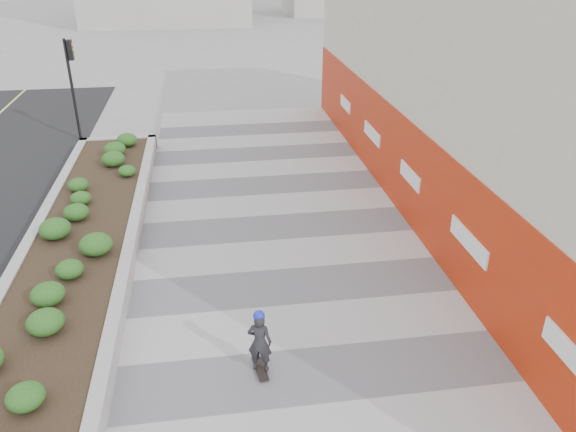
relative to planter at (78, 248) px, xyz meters
name	(u,v)px	position (x,y,z in m)	size (l,w,h in m)	color
walkway	(308,336)	(5.50, -4.00, -0.41)	(8.00, 36.00, 0.01)	#A8A8AD
building	(505,81)	(12.48, 1.98, 3.56)	(6.04, 24.08, 8.00)	#C0B5A4
planter	(78,248)	(0.00, 0.00, 0.00)	(3.00, 18.00, 0.90)	#9E9EA0
traffic_signal_near	(72,75)	(-1.73, 10.50, 2.34)	(0.33, 0.28, 4.20)	black
manhole_cover	(331,334)	(6.00, -4.00, -0.42)	(0.44, 0.44, 0.01)	#595654
skateboarder	(260,342)	(4.35, -4.95, 0.33)	(0.56, 0.74, 1.48)	beige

